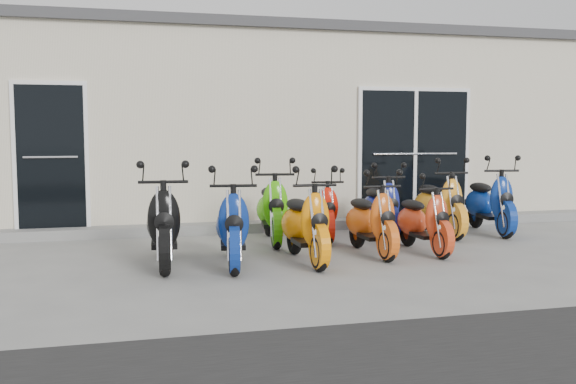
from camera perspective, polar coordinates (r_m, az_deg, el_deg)
The scene contains 16 objects.
ground at distance 8.26m, azimuth 1.03°, elevation -5.56°, with size 80.00×80.00×0.00m, color gray.
building at distance 13.20m, azimuth -4.92°, elevation 5.48°, with size 14.00×6.00×3.20m, color beige.
roof_cap at distance 13.31m, azimuth -4.98°, elevation 12.73°, with size 14.20×6.20×0.16m, color #3F3F42.
front_step at distance 10.18m, azimuth -1.96°, elevation -3.06°, with size 14.00×0.40×0.15m, color gray.
door_left at distance 10.06m, azimuth -20.32°, elevation 3.29°, with size 1.07×0.08×2.22m, color black.
door_right at distance 11.06m, azimuth 11.16°, elevation 3.67°, with size 2.02×0.08×2.22m, color black.
scooter_front_black at distance 7.60m, azimuth -11.00°, elevation -1.81°, with size 0.62×1.71×1.26m, color black, non-canonical shape.
scooter_front_blue at distance 7.49m, azimuth -4.96°, elevation -2.04°, with size 0.59×1.63×1.21m, color navy, non-canonical shape.
scooter_front_orange_a at distance 7.67m, azimuth 1.57°, elevation -1.91°, with size 0.59×1.61×1.19m, color orange, non-canonical shape.
scooter_front_orange_b at distance 8.22m, azimuth 7.40°, elevation -1.71°, with size 0.55×1.51×1.12m, color #E05A14, non-canonical shape.
scooter_front_red at distance 8.50m, azimuth 11.96°, elevation -1.74°, with size 0.52×1.44×1.06m, color red, non-canonical shape.
scooter_back_green at distance 9.07m, azimuth -1.41°, elevation -0.66°, with size 0.61×1.66×1.23m, color #42B50B, non-canonical shape.
scooter_back_red at distance 9.39m, azimuth 3.21°, elevation -0.96°, with size 0.53×1.44×1.07m, color red, non-canonical shape.
scooter_back_blue at distance 9.64m, azimuth 8.28°, elevation -0.63°, with size 0.56×1.54×1.14m, color navy, non-canonical shape.
scooter_back_yellow at distance 9.99m, azimuth 13.30°, elevation -0.33°, with size 0.59×1.63×1.20m, color orange, non-canonical shape.
scooter_back_extra at distance 10.39m, azimuth 17.51°, elevation -0.14°, with size 0.61×1.66×1.23m, color navy, non-canonical shape.
Camera 1 is at (-2.13, -7.83, 1.56)m, focal length 40.00 mm.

